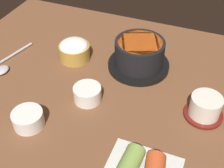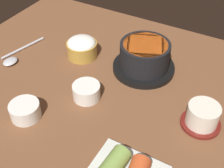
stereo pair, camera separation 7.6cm
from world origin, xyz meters
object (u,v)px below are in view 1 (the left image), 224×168
Objects in this scene: tea_cup_with_saucer at (205,107)px; spoon at (5,65)px; rice_bowl at (74,50)px; banchan_cup_center at (87,93)px; side_bowl_near at (28,119)px; stone_pot at (139,55)px.

tea_cup_with_saucer is 0.54× the size of spoon.
rice_bowl is at bearing 166.34° from tea_cup_with_saucer.
side_bowl_near is at bearing -125.84° from banchan_cup_center.
rice_bowl is 20.59cm from spoon.
stone_pot reaches higher than tea_cup_with_saucer.
spoon is at bearing -158.62° from stone_pot.
stone_pot is 2.43× the size of side_bowl_near.
stone_pot is 1.88× the size of tea_cup_with_saucer.
tea_cup_with_saucer reaches higher than side_bowl_near.
stone_pot reaches higher than banchan_cup_center.
side_bowl_near is (-37.63, -17.94, -0.79)cm from tea_cup_with_saucer.
rice_bowl reaches higher than tea_cup_with_saucer.
banchan_cup_center is (-7.99, -17.73, -2.12)cm from stone_pot.
banchan_cup_center is at bearing -169.64° from tea_cup_with_saucer.
spoon is at bearing -146.64° from rice_bowl.
banchan_cup_center is 15.72cm from side_bowl_near.
stone_pot is 2.48× the size of banchan_cup_center.
stone_pot is 19.36cm from rice_bowl.
tea_cup_with_saucer is 41.70cm from side_bowl_near.
rice_bowl is 40.69cm from tea_cup_with_saucer.
spoon is at bearing 139.31° from side_bowl_near.
tea_cup_with_saucer is 56.67cm from spoon.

